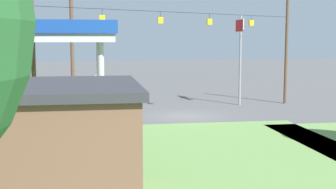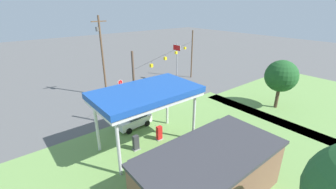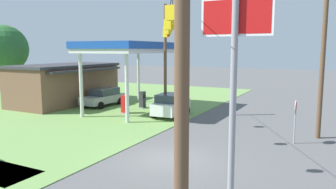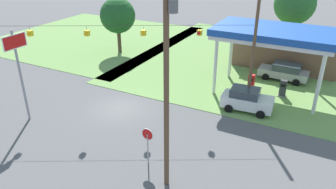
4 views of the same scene
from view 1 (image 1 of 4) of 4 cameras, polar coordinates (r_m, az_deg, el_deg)
name	(u,v)px [view 1 (image 1 of 4)]	position (r m, az deg, el deg)	size (l,w,h in m)	color
ground_plane	(185,116)	(31.55, 2.14, -2.68)	(160.00, 160.00, 0.00)	#565656
gas_station_canopy	(5,34)	(22.33, -19.28, 7.01)	(9.79, 5.74, 5.97)	silver
fuel_pump_near	(41,135)	(22.58, -15.28, -4.83)	(0.71, 0.56, 1.56)	gray
car_at_pumps_front	(36,117)	(26.52, -15.82, -2.64)	(4.17, 2.34, 1.87)	white
stop_sign_roadside	(98,84)	(35.86, -8.54, 1.32)	(0.80, 0.08, 2.50)	#99999E
stop_sign_overhead	(240,43)	(37.00, 8.76, 6.22)	(0.22, 1.94, 7.01)	gray
utility_pole_main	(71,21)	(36.91, -11.74, 8.78)	(2.20, 0.44, 11.83)	brown
signal_span_gantry	(186,44)	(31.13, 2.18, 6.13)	(18.65, 10.24, 8.85)	brown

